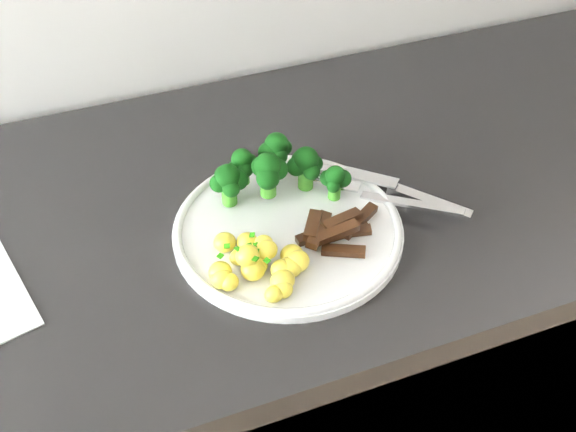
{
  "coord_description": "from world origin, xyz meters",
  "views": [
    {
      "loc": [
        0.03,
        1.01,
        1.51
      ],
      "look_at": [
        0.25,
        1.61,
        0.92
      ],
      "focal_mm": 43.91,
      "sensor_mm": 36.0,
      "label": 1
    }
  ],
  "objects_px": {
    "counter": "(217,409)",
    "fork": "(390,197)",
    "knife": "(406,194)",
    "beef_strips": "(335,231)",
    "broccoli": "(272,168)",
    "potatoes": "(260,264)",
    "plate": "(288,229)"
  },
  "relations": [
    {
      "from": "counter",
      "to": "beef_strips",
      "type": "xyz_separation_m",
      "value": [
        0.15,
        -0.1,
        0.47
      ]
    },
    {
      "from": "beef_strips",
      "to": "knife",
      "type": "relative_size",
      "value": 0.63
    },
    {
      "from": "plate",
      "to": "broccoli",
      "type": "height_order",
      "value": "broccoli"
    },
    {
      "from": "counter",
      "to": "fork",
      "type": "relative_size",
      "value": 14.92
    },
    {
      "from": "broccoli",
      "to": "plate",
      "type": "bearing_deg",
      "value": -94.5
    },
    {
      "from": "counter",
      "to": "beef_strips",
      "type": "distance_m",
      "value": 0.5
    },
    {
      "from": "beef_strips",
      "to": "potatoes",
      "type": "bearing_deg",
      "value": -167.72
    },
    {
      "from": "counter",
      "to": "knife",
      "type": "xyz_separation_m",
      "value": [
        0.28,
        -0.06,
        0.45
      ]
    },
    {
      "from": "beef_strips",
      "to": "counter",
      "type": "bearing_deg",
      "value": 146.09
    },
    {
      "from": "potatoes",
      "to": "plate",
      "type": "bearing_deg",
      "value": 45.82
    },
    {
      "from": "broccoli",
      "to": "fork",
      "type": "height_order",
      "value": "broccoli"
    },
    {
      "from": "fork",
      "to": "knife",
      "type": "distance_m",
      "value": 0.03
    },
    {
      "from": "counter",
      "to": "fork",
      "type": "height_order",
      "value": "fork"
    },
    {
      "from": "counter",
      "to": "beef_strips",
      "type": "bearing_deg",
      "value": -33.91
    },
    {
      "from": "broccoli",
      "to": "knife",
      "type": "relative_size",
      "value": 0.94
    },
    {
      "from": "beef_strips",
      "to": "knife",
      "type": "xyz_separation_m",
      "value": [
        0.12,
        0.04,
        -0.01
      ]
    },
    {
      "from": "fork",
      "to": "knife",
      "type": "xyz_separation_m",
      "value": [
        0.03,
        0.01,
        -0.01
      ]
    },
    {
      "from": "counter",
      "to": "plate",
      "type": "bearing_deg",
      "value": -32.45
    },
    {
      "from": "counter",
      "to": "potatoes",
      "type": "distance_m",
      "value": 0.49
    },
    {
      "from": "plate",
      "to": "fork",
      "type": "bearing_deg",
      "value": -1.12
    },
    {
      "from": "fork",
      "to": "knife",
      "type": "relative_size",
      "value": 0.85
    },
    {
      "from": "broccoli",
      "to": "counter",
      "type": "bearing_deg",
      "value": -178.35
    },
    {
      "from": "counter",
      "to": "broccoli",
      "type": "height_order",
      "value": "broccoli"
    },
    {
      "from": "plate",
      "to": "potatoes",
      "type": "xyz_separation_m",
      "value": [
        -0.06,
        -0.06,
        0.02
      ]
    },
    {
      "from": "broccoli",
      "to": "potatoes",
      "type": "relative_size",
      "value": 1.48
    },
    {
      "from": "potatoes",
      "to": "fork",
      "type": "distance_m",
      "value": 0.21
    },
    {
      "from": "plate",
      "to": "potatoes",
      "type": "height_order",
      "value": "potatoes"
    },
    {
      "from": "broccoli",
      "to": "potatoes",
      "type": "height_order",
      "value": "broccoli"
    },
    {
      "from": "beef_strips",
      "to": "knife",
      "type": "bearing_deg",
      "value": 19.04
    },
    {
      "from": "counter",
      "to": "fork",
      "type": "bearing_deg",
      "value": -15.89
    },
    {
      "from": "counter",
      "to": "potatoes",
      "type": "height_order",
      "value": "potatoes"
    },
    {
      "from": "counter",
      "to": "broccoli",
      "type": "relative_size",
      "value": 13.49
    }
  ]
}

